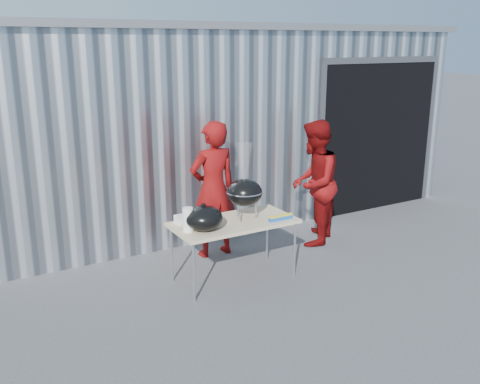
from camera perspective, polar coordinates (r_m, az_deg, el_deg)
ground at (r=6.58m, az=3.17°, el=-9.85°), size 80.00×80.00×0.00m
building at (r=10.49m, az=-6.37°, el=8.53°), size 8.20×6.20×3.10m
folding_table at (r=6.47m, az=-0.68°, el=-3.47°), size 1.50×0.75×0.75m
kettle_grill at (r=6.41m, az=0.48°, el=0.65°), size 0.44×0.44×0.94m
grill_lid at (r=6.13m, az=-3.88°, el=-2.80°), size 0.44×0.44×0.32m
paper_towels at (r=6.10m, az=-5.57°, el=-2.96°), size 0.12×0.12×0.28m
white_tub at (r=6.40m, az=-6.01°, el=-2.91°), size 0.20×0.15×0.10m
foil_box at (r=6.50m, az=4.35°, el=-2.75°), size 0.32×0.05×0.06m
person_cook at (r=7.18m, az=-2.88°, el=0.27°), size 0.68×0.46×1.85m
person_bystander at (r=7.69m, az=7.89°, el=0.96°), size 1.10×1.08×1.79m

